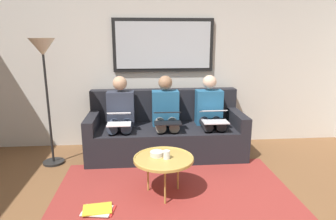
{
  "coord_description": "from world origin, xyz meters",
  "views": [
    {
      "loc": [
        0.32,
        2.02,
        1.67
      ],
      "look_at": [
        0.0,
        -1.7,
        0.75
      ],
      "focal_mm": 31.71,
      "sensor_mm": 36.0,
      "label": 1
    }
  ],
  "objects_px": {
    "cup": "(167,155)",
    "magazine_stack": "(98,210)",
    "coffee_table": "(164,159)",
    "person_middle": "(166,114)",
    "couch": "(166,132)",
    "standing_lamp": "(44,62)",
    "framed_mirror": "(163,45)",
    "laptop_black": "(167,117)",
    "person_left": "(210,113)",
    "bowl": "(157,154)",
    "laptop_silver": "(214,116)",
    "laptop_white": "(119,118)",
    "person_right": "(121,115)"
  },
  "relations": [
    {
      "from": "couch",
      "to": "standing_lamp",
      "type": "height_order",
      "value": "standing_lamp"
    },
    {
      "from": "couch",
      "to": "laptop_white",
      "type": "relative_size",
      "value": 6.34
    },
    {
      "from": "bowl",
      "to": "person_left",
      "type": "distance_m",
      "value": 1.38
    },
    {
      "from": "person_right",
      "to": "magazine_stack",
      "type": "bearing_deg",
      "value": 84.29
    },
    {
      "from": "standing_lamp",
      "to": "bowl",
      "type": "bearing_deg",
      "value": 146.89
    },
    {
      "from": "bowl",
      "to": "laptop_white",
      "type": "xyz_separation_m",
      "value": [
        0.46,
        -0.85,
        0.17
      ]
    },
    {
      "from": "framed_mirror",
      "to": "person_middle",
      "type": "relative_size",
      "value": 1.32
    },
    {
      "from": "person_left",
      "to": "standing_lamp",
      "type": "relative_size",
      "value": 0.69
    },
    {
      "from": "cup",
      "to": "laptop_black",
      "type": "xyz_separation_m",
      "value": [
        -0.08,
        -0.93,
        0.16
      ]
    },
    {
      "from": "framed_mirror",
      "to": "bowl",
      "type": "distance_m",
      "value": 1.91
    },
    {
      "from": "couch",
      "to": "coffee_table",
      "type": "bearing_deg",
      "value": 84.57
    },
    {
      "from": "cup",
      "to": "magazine_stack",
      "type": "distance_m",
      "value": 0.87
    },
    {
      "from": "couch",
      "to": "magazine_stack",
      "type": "relative_size",
      "value": 6.55
    },
    {
      "from": "person_middle",
      "to": "person_right",
      "type": "distance_m",
      "value": 0.64
    },
    {
      "from": "person_left",
      "to": "person_middle",
      "type": "distance_m",
      "value": 0.64
    },
    {
      "from": "bowl",
      "to": "laptop_black",
      "type": "height_order",
      "value": "laptop_black"
    },
    {
      "from": "couch",
      "to": "standing_lamp",
      "type": "bearing_deg",
      "value": 9.8
    },
    {
      "from": "person_middle",
      "to": "standing_lamp",
      "type": "bearing_deg",
      "value": 7.31
    },
    {
      "from": "couch",
      "to": "person_left",
      "type": "bearing_deg",
      "value": 173.87
    },
    {
      "from": "laptop_black",
      "to": "bowl",
      "type": "bearing_deg",
      "value": 77.75
    },
    {
      "from": "laptop_black",
      "to": "person_right",
      "type": "distance_m",
      "value": 0.69
    },
    {
      "from": "cup",
      "to": "person_left",
      "type": "distance_m",
      "value": 1.38
    },
    {
      "from": "couch",
      "to": "laptop_silver",
      "type": "distance_m",
      "value": 0.78
    },
    {
      "from": "laptop_silver",
      "to": "person_right",
      "type": "height_order",
      "value": "person_right"
    },
    {
      "from": "framed_mirror",
      "to": "laptop_black",
      "type": "height_order",
      "value": "framed_mirror"
    },
    {
      "from": "coffee_table",
      "to": "framed_mirror",
      "type": "bearing_deg",
      "value": -94.12
    },
    {
      "from": "person_middle",
      "to": "magazine_stack",
      "type": "relative_size",
      "value": 3.39
    },
    {
      "from": "framed_mirror",
      "to": "cup",
      "type": "relative_size",
      "value": 16.73
    },
    {
      "from": "laptop_silver",
      "to": "person_right",
      "type": "bearing_deg",
      "value": -10.59
    },
    {
      "from": "couch",
      "to": "person_left",
      "type": "distance_m",
      "value": 0.71
    },
    {
      "from": "magazine_stack",
      "to": "person_right",
      "type": "bearing_deg",
      "value": -95.71
    },
    {
      "from": "couch",
      "to": "bowl",
      "type": "relative_size",
      "value": 14.81
    },
    {
      "from": "laptop_silver",
      "to": "laptop_black",
      "type": "bearing_deg",
      "value": 0.66
    },
    {
      "from": "laptop_silver",
      "to": "person_middle",
      "type": "height_order",
      "value": "person_middle"
    },
    {
      "from": "couch",
      "to": "person_right",
      "type": "height_order",
      "value": "person_right"
    },
    {
      "from": "person_middle",
      "to": "framed_mirror",
      "type": "bearing_deg",
      "value": -90.0
    },
    {
      "from": "cup",
      "to": "laptop_white",
      "type": "relative_size",
      "value": 0.26
    },
    {
      "from": "coffee_table",
      "to": "person_middle",
      "type": "distance_m",
      "value": 1.17
    },
    {
      "from": "coffee_table",
      "to": "person_middle",
      "type": "bearing_deg",
      "value": -95.75
    },
    {
      "from": "laptop_black",
      "to": "person_middle",
      "type": "bearing_deg",
      "value": -90.0
    },
    {
      "from": "framed_mirror",
      "to": "person_middle",
      "type": "height_order",
      "value": "framed_mirror"
    },
    {
      "from": "person_left",
      "to": "magazine_stack",
      "type": "distance_m",
      "value": 2.1
    },
    {
      "from": "person_left",
      "to": "person_right",
      "type": "xyz_separation_m",
      "value": [
        1.28,
        0.0,
        0.0
      ]
    },
    {
      "from": "person_left",
      "to": "laptop_black",
      "type": "distance_m",
      "value": 0.69
    },
    {
      "from": "person_left",
      "to": "magazine_stack",
      "type": "bearing_deg",
      "value": 45.11
    },
    {
      "from": "person_middle",
      "to": "person_right",
      "type": "xyz_separation_m",
      "value": [
        0.64,
        0.0,
        0.0
      ]
    },
    {
      "from": "framed_mirror",
      "to": "laptop_silver",
      "type": "height_order",
      "value": "framed_mirror"
    },
    {
      "from": "cup",
      "to": "standing_lamp",
      "type": "relative_size",
      "value": 0.05
    },
    {
      "from": "framed_mirror",
      "to": "cup",
      "type": "bearing_deg",
      "value": 87.03
    },
    {
      "from": "laptop_silver",
      "to": "person_right",
      "type": "relative_size",
      "value": 0.32
    }
  ]
}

